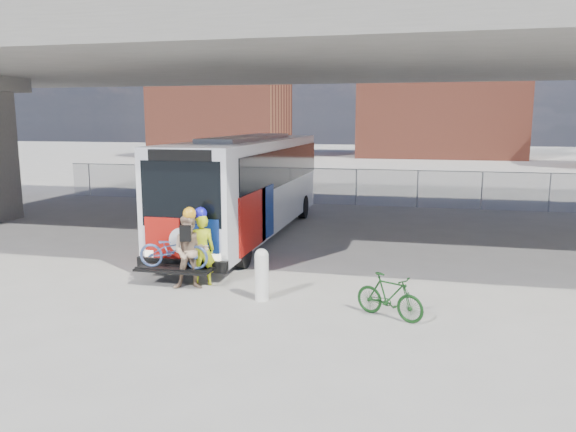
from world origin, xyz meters
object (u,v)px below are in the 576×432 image
(cyclist_tan, at_px, (191,250))
(bike_parked, at_px, (389,296))
(bus, at_px, (249,179))
(cyclist_hivis, at_px, (202,248))
(bollard, at_px, (262,273))

(cyclist_tan, bearing_deg, bike_parked, -28.66)
(bus, relative_size, cyclist_hivis, 6.26)
(bollard, relative_size, cyclist_tan, 0.60)
(bus, xyz_separation_m, bollard, (2.52, -7.14, -1.43))
(cyclist_hivis, height_order, cyclist_tan, cyclist_tan)
(bus, height_order, bike_parked, bus)
(bollard, bearing_deg, bike_parked, -10.26)
(bus, distance_m, bike_parked, 9.62)
(bus, bearing_deg, cyclist_tan, -85.65)
(bollard, height_order, cyclist_tan, cyclist_tan)
(bollard, distance_m, cyclist_hivis, 2.05)
(cyclist_tan, relative_size, bike_parked, 1.29)
(cyclist_hivis, height_order, bike_parked, cyclist_hivis)
(cyclist_hivis, distance_m, bike_parked, 5.11)
(bus, bearing_deg, bollard, -70.57)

